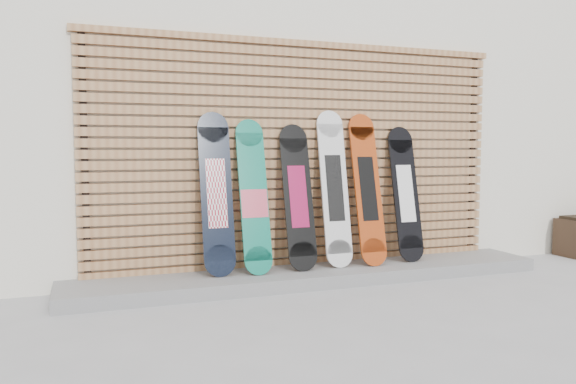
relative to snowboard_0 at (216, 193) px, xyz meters
name	(u,v)px	position (x,y,z in m)	size (l,w,h in m)	color
ground	(362,298)	(1.07, -0.79, -0.85)	(80.00, 80.00, 0.00)	#9C9C9F
building	(280,111)	(1.57, 2.71, 0.95)	(12.00, 5.00, 3.60)	silver
concrete_step	(315,275)	(0.92, -0.11, -0.79)	(4.60, 0.70, 0.12)	gray
slat_wall	(304,153)	(0.92, 0.18, 0.35)	(4.26, 0.08, 2.29)	#A26E43
snowboard_0	(216,193)	(0.00, 0.00, 0.00)	(0.29, 0.31, 1.47)	black
snowboard_1	(254,197)	(0.34, -0.03, -0.04)	(0.26, 0.36, 1.41)	#0B725B
snowboard_2	(298,197)	(0.78, -0.02, -0.05)	(0.28, 0.35, 1.37)	black
snowboard_3	(334,188)	(1.16, -0.01, 0.02)	(0.27, 0.32, 1.51)	silver
snowboard_4	(367,189)	(1.51, -0.03, 0.01)	(0.27, 0.38, 1.49)	#AA3C12
snowboard_5	(406,193)	(1.96, -0.01, -0.05)	(0.28, 0.33, 1.36)	black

